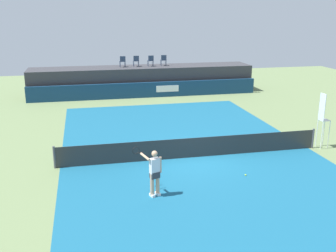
{
  "coord_description": "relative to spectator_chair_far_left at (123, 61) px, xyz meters",
  "views": [
    {
      "loc": [
        -4.8,
        -16.74,
        6.62
      ],
      "look_at": [
        -0.73,
        2.0,
        1.0
      ],
      "focal_mm": 42.4,
      "sensor_mm": 36.0,
      "label": 1
    }
  ],
  "objects": [
    {
      "name": "tennis_ball",
      "position": [
        3.16,
        -17.79,
        -2.66
      ],
      "size": [
        0.07,
        0.07,
        0.07
      ],
      "primitive_type": "sphere",
      "color": "#D8EA33",
      "rests_on": "court_inner"
    },
    {
      "name": "spectator_chair_far_left",
      "position": [
        0.0,
        0.0,
        0.0
      ],
      "size": [
        0.45,
        0.45,
        0.89
      ],
      "color": "#2D3D56",
      "rests_on": "spectator_platform"
    },
    {
      "name": "umpire_chair",
      "position": [
        8.2,
        -15.25,
        -1.11
      ],
      "size": [
        0.46,
        0.46,
        2.76
      ],
      "color": "white",
      "rests_on": "ground"
    },
    {
      "name": "net_post_near",
      "position": [
        -4.62,
        -15.25,
        -2.19
      ],
      "size": [
        0.1,
        0.1,
        1.0
      ],
      "primitive_type": "cylinder",
      "color": "#4C4C51",
      "rests_on": "ground"
    },
    {
      "name": "net_post_far",
      "position": [
        7.78,
        -15.25,
        -2.19
      ],
      "size": [
        0.1,
        0.1,
        1.0
      ],
      "primitive_type": "cylinder",
      "color": "#4C4C51",
      "rests_on": "ground"
    },
    {
      "name": "spectator_chair_left",
      "position": [
        1.1,
        0.09,
        0.0
      ],
      "size": [
        0.45,
        0.45,
        0.89
      ],
      "color": "#2D3D56",
      "rests_on": "spectator_platform"
    },
    {
      "name": "spectator_chair_right",
      "position": [
        3.38,
        0.13,
        0.0
      ],
      "size": [
        0.45,
        0.45,
        0.89
      ],
      "color": "#2D3D56",
      "rests_on": "spectator_platform"
    },
    {
      "name": "court_inner",
      "position": [
        1.58,
        -15.25,
        -2.69
      ],
      "size": [
        12.0,
        22.0,
        0.0
      ],
      "primitive_type": "cube",
      "color": "#16597A",
      "rests_on": "ground"
    },
    {
      "name": "tennis_player",
      "position": [
        -0.87,
        -18.77,
        -1.73
      ],
      "size": [
        0.98,
        1.09,
        1.77
      ],
      "color": "white",
      "rests_on": "court_inner"
    },
    {
      "name": "tennis_net",
      "position": [
        1.58,
        -15.25,
        -2.22
      ],
      "size": [
        12.4,
        0.02,
        0.95
      ],
      "primitive_type": "cube",
      "color": "#2D2D2D",
      "rests_on": "ground"
    },
    {
      "name": "spectator_chair_center",
      "position": [
        2.28,
        -0.01,
        0.0
      ],
      "size": [
        0.46,
        0.46,
        0.89
      ],
      "color": "#2D3D56",
      "rests_on": "spectator_platform"
    },
    {
      "name": "sponsor_wall",
      "position": [
        1.59,
        -1.75,
        -2.09
      ],
      "size": [
        18.0,
        0.22,
        1.2
      ],
      "color": "navy",
      "rests_on": "ground"
    },
    {
      "name": "ground_plane",
      "position": [
        1.58,
        -12.25,
        -2.69
      ],
      "size": [
        48.0,
        48.0,
        0.0
      ],
      "primitive_type": "plane",
      "color": "#6B7F51"
    },
    {
      "name": "spectator_platform",
      "position": [
        1.58,
        0.05,
        -1.59
      ],
      "size": [
        18.0,
        2.8,
        2.2
      ],
      "primitive_type": "cube",
      "color": "#38383D",
      "rests_on": "ground"
    }
  ]
}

